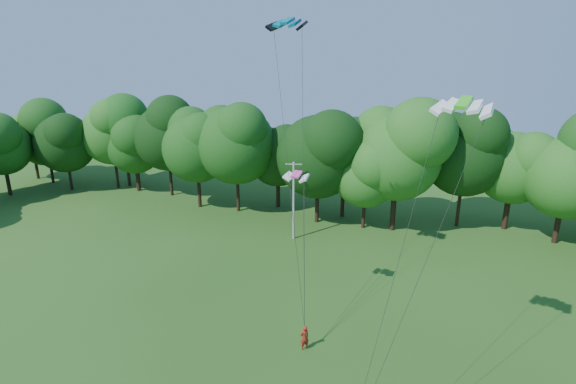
% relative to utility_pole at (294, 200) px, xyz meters
% --- Properties ---
extents(utility_pole, '(1.56, 0.44, 7.92)m').
position_rel_utility_pole_xyz_m(utility_pole, '(0.00, 0.00, 0.00)').
color(utility_pole, '#B2B1A9').
rests_on(utility_pole, ground).
extents(kite_flyer_left, '(0.72, 0.70, 1.66)m').
position_rel_utility_pole_xyz_m(kite_flyer_left, '(5.92, -16.54, -3.25)').
color(kite_flyer_left, '#A72415').
rests_on(kite_flyer_left, ground).
extents(kite_teal, '(2.81, 1.62, 0.54)m').
position_rel_utility_pole_xyz_m(kite_teal, '(2.67, -10.00, 15.88)').
color(kite_teal, '#046882').
rests_on(kite_teal, ground).
extents(kite_green, '(2.83, 1.93, 0.55)m').
position_rel_utility_pole_xyz_m(kite_green, '(13.62, -17.91, 11.78)').
color(kite_green, '#38D620').
rests_on(kite_green, ground).
extents(kite_pink, '(1.78, 1.02, 0.37)m').
position_rel_utility_pole_xyz_m(kite_pink, '(4.07, -12.39, 6.18)').
color(kite_pink, '#FF46A5').
rests_on(kite_pink, ground).
extents(tree_back_west, '(9.64, 9.64, 14.03)m').
position_rel_utility_pole_xyz_m(tree_back_west, '(-27.43, 10.59, 4.68)').
color(tree_back_west, black).
rests_on(tree_back_west, ground).
extents(tree_back_center, '(8.77, 8.77, 12.75)m').
position_rel_utility_pole_xyz_m(tree_back_center, '(3.37, 7.86, 3.88)').
color(tree_back_center, black).
rests_on(tree_back_center, ground).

